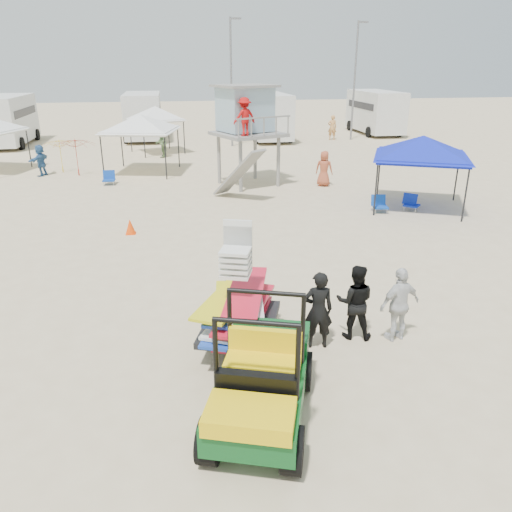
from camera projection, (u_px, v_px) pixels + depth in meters
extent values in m
plane|color=beige|center=(257.00, 387.00, 8.77)|extent=(140.00, 140.00, 0.00)
cube|color=#0B481A|center=(261.00, 389.00, 7.77)|extent=(2.11, 2.95, 0.47)
cube|color=yellow|center=(261.00, 374.00, 7.66)|extent=(1.39, 1.10, 0.26)
cylinder|color=black|center=(232.00, 450.00, 6.88)|extent=(0.50, 0.74, 0.68)
cube|color=black|center=(240.00, 323.00, 9.91)|extent=(1.93, 2.32, 0.13)
cylinder|color=black|center=(212.00, 336.00, 9.90)|extent=(0.37, 0.56, 0.52)
imported|color=black|center=(318.00, 310.00, 9.76)|extent=(0.62, 0.44, 1.62)
imported|color=black|center=(355.00, 302.00, 10.13)|extent=(0.93, 0.82, 1.59)
imported|color=silver|center=(399.00, 304.00, 10.04)|extent=(0.99, 0.60, 1.58)
cylinder|color=gray|center=(229.00, 165.00, 21.81)|extent=(0.16, 0.16, 2.25)
cube|color=gray|center=(248.00, 134.00, 22.44)|extent=(3.53, 3.53, 0.14)
cube|color=#90ADBA|center=(247.00, 109.00, 22.30)|extent=(2.60, 2.45, 1.89)
imported|color=#B20F0F|center=(235.00, 116.00, 21.18)|extent=(1.02, 0.59, 1.58)
cylinder|color=black|center=(398.00, 193.00, 17.63)|extent=(0.06, 0.06, 2.03)
pyramid|color=#1120B8|center=(424.00, 135.00, 18.65)|extent=(4.32, 4.32, 0.80)
cube|color=#1120B8|center=(421.00, 157.00, 18.94)|extent=(4.32, 4.32, 0.18)
cylinder|color=black|center=(108.00, 158.00, 23.81)|extent=(0.06, 0.06, 2.18)
pyramid|color=white|center=(139.00, 114.00, 24.81)|extent=(3.92, 3.92, 0.80)
cube|color=white|center=(141.00, 130.00, 25.10)|extent=(3.92, 3.92, 0.18)
cylinder|color=black|center=(135.00, 139.00, 29.71)|extent=(0.06, 0.06, 2.09)
pyramid|color=white|center=(155.00, 106.00, 30.43)|extent=(3.51, 3.51, 0.80)
cube|color=white|center=(156.00, 120.00, 30.72)|extent=(3.51, 3.51, 0.18)
imported|color=red|center=(76.00, 157.00, 24.77)|extent=(2.71, 2.73, 1.86)
imported|color=yellow|center=(61.00, 156.00, 25.56)|extent=(2.60, 2.61, 1.71)
cone|color=#FF4308|center=(130.00, 227.00, 16.54)|extent=(0.34, 0.34, 0.50)
cube|color=#0E3A9C|center=(109.00, 180.00, 23.18)|extent=(0.57, 0.53, 0.06)
cube|color=#0E3A9C|center=(109.00, 175.00, 23.33)|extent=(0.55, 0.20, 0.44)
cylinder|color=#B2B2B7|center=(104.00, 184.00, 23.01)|extent=(0.03, 0.03, 0.20)
cube|color=#0F42A5|center=(380.00, 207.00, 18.90)|extent=(0.62, 0.59, 0.06)
cube|color=#0F42A5|center=(378.00, 200.00, 19.04)|extent=(0.56, 0.26, 0.44)
cylinder|color=#B2B2B7|center=(377.00, 212.00, 18.72)|extent=(0.03, 0.03, 0.20)
cube|color=#0E269C|center=(412.00, 205.00, 19.11)|extent=(0.74, 0.73, 0.06)
cube|color=#0E269C|center=(409.00, 199.00, 19.26)|extent=(0.51, 0.49, 0.44)
cylinder|color=#B2B2B7|center=(408.00, 210.00, 18.94)|extent=(0.03, 0.03, 0.20)
cube|color=silver|center=(7.00, 119.00, 33.78)|extent=(2.50, 6.80, 3.00)
cube|color=black|center=(6.00, 112.00, 33.62)|extent=(2.54, 5.44, 0.50)
cube|color=silver|center=(143.00, 115.00, 36.59)|extent=(2.50, 6.50, 3.00)
cube|color=black|center=(143.00, 108.00, 36.42)|extent=(2.54, 5.20, 0.50)
cylinder|color=black|center=(125.00, 138.00, 34.97)|extent=(0.25, 0.80, 0.80)
cube|color=silver|center=(267.00, 115.00, 36.63)|extent=(2.50, 7.00, 3.00)
cube|color=black|center=(267.00, 108.00, 36.47)|extent=(2.54, 5.60, 0.50)
cylinder|color=black|center=(256.00, 138.00, 34.87)|extent=(0.25, 0.80, 0.80)
cube|color=silver|center=(375.00, 111.00, 39.44)|extent=(2.50, 6.60, 3.00)
cube|color=black|center=(376.00, 105.00, 39.28)|extent=(2.54, 5.28, 0.50)
cylinder|color=black|center=(369.00, 132.00, 37.79)|extent=(0.25, 0.80, 0.80)
cylinder|color=slate|center=(231.00, 84.00, 32.59)|extent=(0.14, 0.14, 8.00)
cylinder|color=slate|center=(354.00, 82.00, 35.39)|extent=(0.14, 0.14, 8.00)
imported|color=#336299|center=(41.00, 160.00, 24.87)|extent=(0.96, 1.50, 1.54)
imported|color=tan|center=(332.00, 127.00, 36.50)|extent=(0.70, 0.52, 1.76)
imported|color=#557244|center=(161.00, 142.00, 29.65)|extent=(0.85, 1.00, 1.80)
imported|color=#AA4D30|center=(324.00, 169.00, 22.79)|extent=(0.93, 0.81, 1.61)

